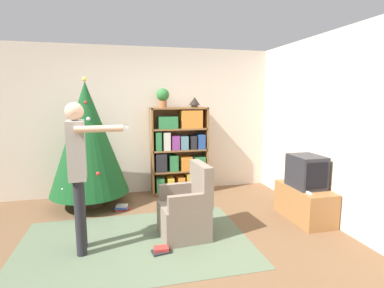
{
  "coord_description": "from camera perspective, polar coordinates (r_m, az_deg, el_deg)",
  "views": [
    {
      "loc": [
        -0.38,
        -3.22,
        1.72
      ],
      "look_at": [
        0.64,
        0.98,
        1.05
      ],
      "focal_mm": 28.0,
      "sensor_mm": 36.0,
      "label": 1
    }
  ],
  "objects": [
    {
      "name": "book_pile_near_tree",
      "position": [
        4.86,
        -13.22,
        -11.7
      ],
      "size": [
        0.24,
        0.19,
        0.08
      ],
      "color": "#B22D28",
      "rests_on": "ground_plane"
    },
    {
      "name": "standing_person",
      "position": [
        3.48,
        -20.84,
        -3.8
      ],
      "size": [
        0.65,
        0.47,
        1.67
      ],
      "rotation": [
        0.0,
        0.0,
        -1.5
      ],
      "color": "#232328",
      "rests_on": "ground_plane"
    },
    {
      "name": "tv_stand",
      "position": [
        4.63,
        20.61,
        -10.46
      ],
      "size": [
        0.45,
        0.9,
        0.47
      ],
      "color": "#996638",
      "rests_on": "ground_plane"
    },
    {
      "name": "armchair",
      "position": [
        3.81,
        -1.02,
        -12.71
      ],
      "size": [
        0.61,
        0.6,
        0.92
      ],
      "rotation": [
        0.0,
        0.0,
        -1.5
      ],
      "color": "#7A6B5B",
      "rests_on": "ground_plane"
    },
    {
      "name": "television",
      "position": [
        4.5,
        20.94,
        -4.9
      ],
      "size": [
        0.38,
        0.49,
        0.45
      ],
      "color": "#28282D",
      "rests_on": "tv_stand"
    },
    {
      "name": "bookshelf",
      "position": [
        5.39,
        -2.33,
        -1.21
      ],
      "size": [
        1.01,
        0.32,
        1.55
      ],
      "color": "brown",
      "rests_on": "ground_plane"
    },
    {
      "name": "table_lamp",
      "position": [
        5.38,
        0.48,
        8.09
      ],
      "size": [
        0.2,
        0.2,
        0.18
      ],
      "color": "#473828",
      "rests_on": "bookshelf"
    },
    {
      "name": "ground_plane",
      "position": [
        3.67,
        -6.43,
        -19.21
      ],
      "size": [
        14.0,
        14.0,
        0.0
      ],
      "primitive_type": "plane",
      "color": "brown"
    },
    {
      "name": "area_rug",
      "position": [
        3.82,
        -10.7,
        -18.02
      ],
      "size": [
        2.71,
        1.8,
        0.01
      ],
      "color": "#56664C",
      "rests_on": "ground_plane"
    },
    {
      "name": "game_remote",
      "position": [
        4.27,
        21.32,
        -8.65
      ],
      "size": [
        0.04,
        0.12,
        0.02
      ],
      "color": "white",
      "rests_on": "tv_stand"
    },
    {
      "name": "potted_plant",
      "position": [
        5.27,
        -5.57,
        9.0
      ],
      "size": [
        0.22,
        0.22,
        0.33
      ],
      "color": "#935B38",
      "rests_on": "bookshelf"
    },
    {
      "name": "wall_right",
      "position": [
        4.3,
        27.44,
        2.21
      ],
      "size": [
        0.1,
        8.0,
        2.6
      ],
      "color": "beige",
      "rests_on": "ground_plane"
    },
    {
      "name": "book_pile_by_chair",
      "position": [
        3.58,
        -5.87,
        -19.49
      ],
      "size": [
        0.23,
        0.17,
        0.06
      ],
      "color": "#232328",
      "rests_on": "ground_plane"
    },
    {
      "name": "christmas_tree",
      "position": [
        4.95,
        -19.27,
        0.99
      ],
      "size": [
        1.22,
        1.22,
        2.03
      ],
      "color": "#4C3323",
      "rests_on": "ground_plane"
    },
    {
      "name": "wall_back",
      "position": [
        5.48,
        -9.66,
        4.29
      ],
      "size": [
        8.0,
        0.1,
        2.6
      ],
      "color": "beige",
      "rests_on": "ground_plane"
    }
  ]
}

